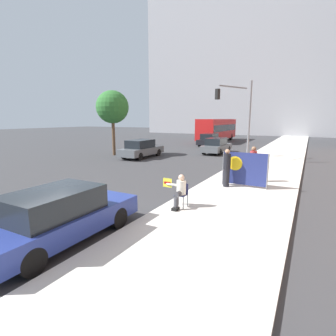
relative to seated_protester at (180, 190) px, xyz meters
name	(u,v)px	position (x,y,z in m)	size (l,w,h in m)	color
ground_plane	(59,224)	(-2.82, -2.97, -0.77)	(160.00, 160.00, 0.00)	#38383A
sidewalk_curb	(270,163)	(1.52, 12.03, -0.70)	(4.40, 90.00, 0.13)	beige
building_backdrop_far	(271,39)	(-4.82, 52.48, 18.59)	(52.00, 12.00, 38.72)	#99999E
seated_protester	(180,190)	(0.00, 0.00, 0.00)	(0.91, 0.77, 1.20)	#474C56
jogger_on_sidewalk	(227,168)	(0.65, 3.71, 0.28)	(0.34, 0.34, 1.79)	black
pedestrian_behind	(253,164)	(1.54, 5.32, 0.29)	(0.34, 0.34, 1.81)	#334775
protest_banner	(244,169)	(1.39, 4.04, 0.22)	(2.11, 0.06, 1.63)	slate
traffic_light_pole	(237,108)	(-1.17, 12.31, 3.34)	(3.20, 2.96, 5.87)	slate
parked_car_curbside	(59,216)	(-1.77, -3.78, -0.03)	(1.82, 4.61, 1.47)	navy
car_on_road_nearest	(141,149)	(-8.73, 10.38, -0.01)	(1.80, 4.65, 1.53)	#565B60
car_on_road_midblock	(217,146)	(-3.92, 16.20, -0.03)	(1.72, 4.67, 1.49)	#565B60
car_on_road_distant	(210,140)	(-6.85, 22.49, -0.01)	(1.81, 4.51, 1.52)	black
city_bus_on_road	(217,129)	(-8.05, 29.14, 1.10)	(2.48, 11.21, 3.25)	red
street_tree_near_curb	(112,107)	(-11.79, 10.47, 3.54)	(2.90, 2.90, 5.79)	brown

